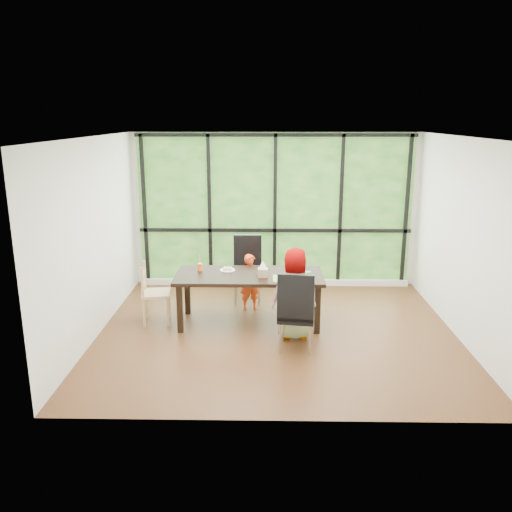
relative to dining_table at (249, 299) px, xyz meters
name	(u,v)px	position (x,y,z in m)	size (l,w,h in m)	color
ground	(277,332)	(0.40, -0.33, -0.38)	(5.00, 5.00, 0.00)	black
back_wall	(275,210)	(0.40, 1.92, 0.98)	(5.00, 5.00, 0.00)	silver
foliage_backdrop	(275,210)	(0.40, 1.90, 0.98)	(4.80, 0.02, 2.65)	#1B4916
window_mullions	(275,211)	(0.40, 1.86, 0.98)	(4.80, 0.06, 2.65)	black
window_sill	(274,282)	(0.40, 1.82, -0.33)	(4.80, 0.12, 0.10)	silver
dining_table	(249,299)	(0.00, 0.00, 0.00)	(2.12, 0.93, 0.75)	black
chair_window_leather	(247,270)	(-0.06, 0.94, 0.17)	(0.46, 0.46, 1.08)	black
chair_interior_leather	(297,310)	(0.64, -0.88, 0.17)	(0.46, 0.46, 1.08)	black
chair_end_beech	(156,293)	(-1.37, 0.00, 0.08)	(0.42, 0.40, 0.90)	tan
child_toddler	(250,282)	(0.00, 0.56, 0.07)	(0.33, 0.21, 0.90)	red
child_older	(294,294)	(0.63, -0.52, 0.26)	(0.62, 0.40, 1.27)	slate
placemat	(289,279)	(0.57, -0.21, 0.38)	(0.46, 0.34, 0.01)	tan
plate_far	(228,270)	(-0.33, 0.18, 0.38)	(0.23, 0.23, 0.01)	white
plate_near	(289,278)	(0.57, -0.19, 0.38)	(0.23, 0.23, 0.01)	white
orange_cup	(200,267)	(-0.73, 0.17, 0.43)	(0.07, 0.07, 0.11)	orange
green_cup	(308,276)	(0.83, -0.26, 0.44)	(0.08, 0.08, 0.12)	#58D13D
tissue_box	(263,273)	(0.20, -0.11, 0.44)	(0.14, 0.14, 0.12)	tan
crepe_rolls_far	(228,269)	(-0.33, 0.18, 0.41)	(0.15, 0.12, 0.04)	tan
crepe_rolls_near	(289,276)	(0.57, -0.19, 0.41)	(0.05, 0.12, 0.04)	tan
straw_white	(200,261)	(-0.73, 0.17, 0.53)	(0.01, 0.01, 0.20)	white
straw_pink	(308,269)	(0.83, -0.26, 0.54)	(0.01, 0.01, 0.20)	pink
tissue	(263,265)	(0.20, -0.11, 0.55)	(0.12, 0.12, 0.11)	white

